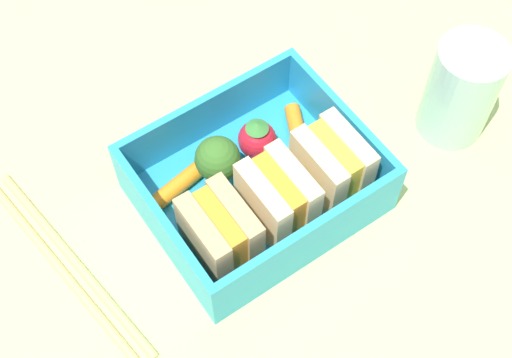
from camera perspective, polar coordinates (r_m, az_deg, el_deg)
ground_plane at (r=56.43cm, az=0.00°, el=-1.93°), size 120.00×120.00×2.00cm
bento_tray at (r=55.04cm, az=0.00°, el=-1.13°), size 16.55×13.84×1.20cm
bento_rim at (r=52.63cm, az=0.00°, el=0.39°), size 16.55×13.84×4.39cm
sandwich_left at (r=52.84cm, az=6.07°, el=1.17°), size 3.96×5.42×5.30cm
sandwich_center_left at (r=51.13cm, az=1.73°, el=-1.48°), size 3.96×5.42×5.30cm
sandwich_center at (r=49.86cm, az=-2.89°, el=-4.27°), size 3.96×5.42×5.30cm
carrot_stick_far_left at (r=56.90cm, az=3.26°, el=4.09°), size 2.93×4.22×1.28cm
strawberry_far_left at (r=55.05cm, az=0.09°, el=3.26°), size 3.01×3.01×3.61cm
broccoli_floret at (r=52.93cm, az=-3.08°, el=1.56°), size 3.46×3.46×4.41cm
carrot_stick_left at (r=54.16cm, az=-6.52°, el=-0.72°), size 5.29×2.19×1.31cm
chopstick_pair at (r=54.35cm, az=-14.80°, el=-6.63°), size 4.26×19.49×0.70cm
drinking_glass at (r=58.02cm, az=16.07°, el=6.79°), size 5.49×5.49×8.80cm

